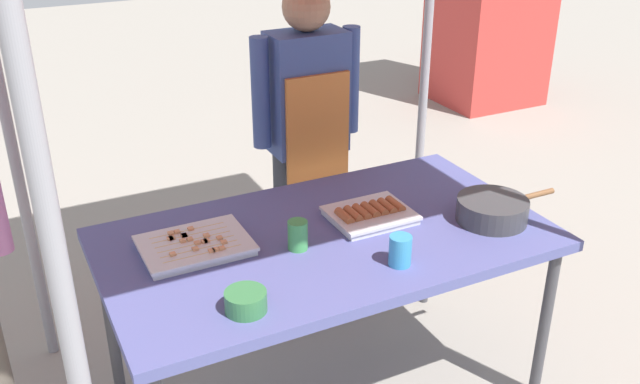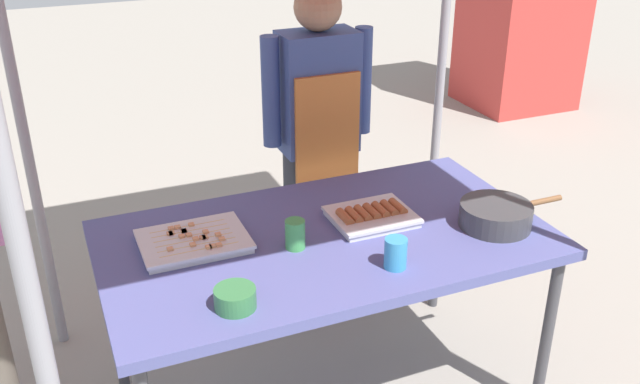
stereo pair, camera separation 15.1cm
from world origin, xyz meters
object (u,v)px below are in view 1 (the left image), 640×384
object	(u,v)px
tray_grilled_sausages	(370,214)
drink_cup_by_wok	(298,235)
stall_table	(326,247)
tray_meat_skewers	(195,245)
drink_cup_near_edge	(400,251)
cooking_wok	(493,209)
vendor_woman	(307,124)
condiment_bowl	(246,301)

from	to	relation	value
tray_grilled_sausages	drink_cup_by_wok	bearing A→B (deg)	-167.11
stall_table	tray_meat_skewers	distance (m)	0.47
tray_meat_skewers	drink_cup_by_wok	bearing A→B (deg)	-25.10
drink_cup_near_edge	cooking_wok	bearing A→B (deg)	13.30
stall_table	tray_grilled_sausages	size ratio (longest dim) A/B	5.27
tray_grilled_sausages	vendor_woman	world-z (taller)	vendor_woman
drink_cup_by_wok	cooking_wok	bearing A→B (deg)	-10.26
condiment_bowl	drink_cup_by_wok	distance (m)	0.40
drink_cup_by_wok	condiment_bowl	bearing A→B (deg)	-138.04
drink_cup_near_edge	vendor_woman	size ratio (longest dim) A/B	0.07
stall_table	condiment_bowl	bearing A→B (deg)	-144.23
tray_grilled_sausages	tray_meat_skewers	xyz separation A→B (m)	(-0.66, 0.07, -0.00)
stall_table	drink_cup_near_edge	distance (m)	0.33
stall_table	condiment_bowl	size ratio (longest dim) A/B	12.44
tray_grilled_sausages	cooking_wok	size ratio (longest dim) A/B	0.71
drink_cup_near_edge	drink_cup_by_wok	distance (m)	0.36
stall_table	drink_cup_near_edge	world-z (taller)	drink_cup_near_edge
drink_cup_near_edge	stall_table	bearing A→B (deg)	113.87
tray_grilled_sausages	condiment_bowl	size ratio (longest dim) A/B	2.36
cooking_wok	drink_cup_by_wok	distance (m)	0.75
condiment_bowl	drink_cup_near_edge	distance (m)	0.56
stall_table	tray_meat_skewers	world-z (taller)	tray_meat_skewers
tray_grilled_sausages	cooking_wok	world-z (taller)	cooking_wok
stall_table	tray_grilled_sausages	xyz separation A→B (m)	(0.20, 0.03, 0.07)
tray_grilled_sausages	condiment_bowl	xyz separation A→B (m)	(-0.63, -0.34, 0.01)
drink_cup_near_edge	vendor_woman	world-z (taller)	vendor_woman
stall_table	vendor_woman	distance (m)	0.80
stall_table	drink_cup_by_wok	size ratio (longest dim) A/B	15.07
vendor_woman	stall_table	bearing A→B (deg)	69.28
cooking_wok	drink_cup_near_edge	distance (m)	0.49
tray_meat_skewers	cooking_wok	distance (m)	1.10
drink_cup_near_edge	vendor_woman	distance (m)	1.03
cooking_wok	tray_meat_skewers	bearing A→B (deg)	164.97
stall_table	cooking_wok	size ratio (longest dim) A/B	3.77
tray_meat_skewers	condiment_bowl	size ratio (longest dim) A/B	2.90
tray_grilled_sausages	drink_cup_near_edge	world-z (taller)	drink_cup_near_edge
cooking_wok	drink_cup_by_wok	xyz separation A→B (m)	(-0.74, 0.13, 0.01)
cooking_wok	vendor_woman	bearing A→B (deg)	109.98
tray_grilled_sausages	condiment_bowl	world-z (taller)	condiment_bowl
cooking_wok	condiment_bowl	xyz separation A→B (m)	(-1.03, -0.13, -0.01)
condiment_bowl	cooking_wok	bearing A→B (deg)	7.23
cooking_wok	vendor_woman	size ratio (longest dim) A/B	0.28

